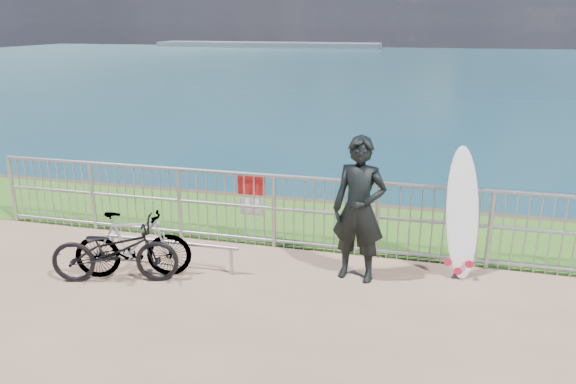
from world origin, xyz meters
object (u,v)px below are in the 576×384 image
(bicycle_near, at_px, (115,250))
(bicycle_far, at_px, (133,245))
(surfer, at_px, (359,210))
(surfboard, at_px, (462,218))

(bicycle_near, height_order, bicycle_far, bicycle_far)
(surfer, relative_size, bicycle_near, 1.17)
(surfboard, bearing_deg, bicycle_far, -164.66)
(bicycle_far, bearing_deg, bicycle_near, 120.58)
(surfer, distance_m, bicycle_far, 2.96)
(bicycle_near, distance_m, bicycle_far, 0.24)
(surfboard, relative_size, bicycle_far, 1.15)
(bicycle_near, bearing_deg, bicycle_far, -57.11)
(bicycle_near, bearing_deg, surfer, -89.70)
(surfboard, height_order, bicycle_far, surfboard)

